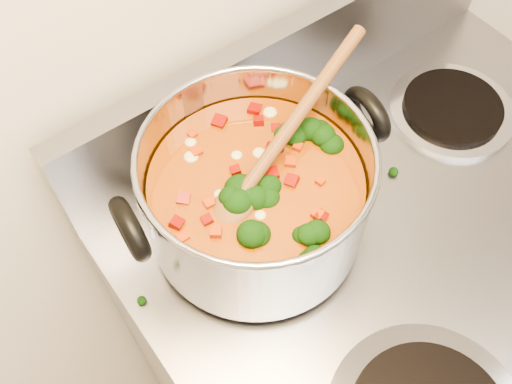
# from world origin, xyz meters

# --- Properties ---
(electric_range) EXTENTS (0.74, 0.67, 1.08)m
(electric_range) POSITION_xyz_m (-0.06, 1.16, 0.47)
(electric_range) COLOR gray
(electric_range) RESTS_ON ground
(stockpot) EXTENTS (0.33, 0.27, 0.16)m
(stockpot) POSITION_xyz_m (-0.24, 1.32, 1.01)
(stockpot) COLOR #A5A6AD
(stockpot) RESTS_ON electric_range
(wooden_spoon) EXTENTS (0.29, 0.11, 0.11)m
(wooden_spoon) POSITION_xyz_m (-0.22, 1.33, 1.05)
(wooden_spoon) COLOR brown
(wooden_spoon) RESTS_ON stockpot
(cooktop_crumbs) EXTENTS (0.02, 0.07, 0.01)m
(cooktop_crumbs) POSITION_xyz_m (-0.25, 1.13, 0.92)
(cooktop_crumbs) COLOR black
(cooktop_crumbs) RESTS_ON electric_range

